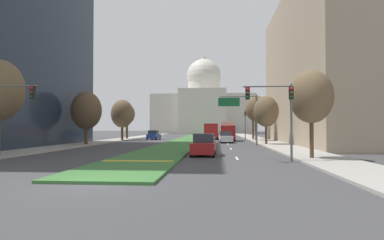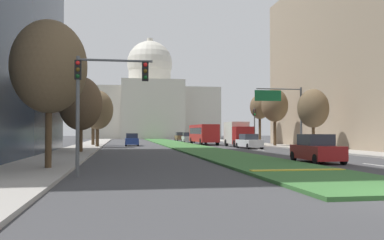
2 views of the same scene
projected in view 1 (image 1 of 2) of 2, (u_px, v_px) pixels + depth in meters
The scene contains 26 objects.
ground_plane at pixel (193, 138), 69.60m from camera, with size 260.00×260.00×0.00m, color #3D3D3F.
grass_median at pixel (191, 139), 63.96m from camera, with size 5.05×101.80×0.14m, color #386B33.
median_curb_nose at pixel (138, 161), 20.95m from camera, with size 4.54×0.50×0.04m, color gold.
lane_dashes_right at pixel (229, 145), 42.04m from camera, with size 0.16×35.49×0.01m.
sidewalk_left at pixel (120, 139), 59.27m from camera, with size 4.00×101.80×0.15m, color #9E9991.
sidewalk_right at pixel (260, 140), 57.38m from camera, with size 4.00×101.80×0.15m, color #9E9991.
midrise_block_right at pixel (343, 68), 45.47m from camera, with size 15.89×34.96×21.07m, color tan.
capitol_building at pixel (204, 108), 125.34m from camera, with size 37.29×27.47×29.28m.
traffic_light_near_left at pixel (3, 105), 21.76m from camera, with size 3.34×0.35×5.20m.
traffic_light_near_right at pixel (278, 105), 21.95m from camera, with size 3.34×0.35×5.20m.
traffic_light_far_right at pixel (245, 121), 57.58m from camera, with size 0.28×0.35×5.20m.
overhead_guide_sign at pixel (242, 109), 42.84m from camera, with size 5.08×0.20×6.50m.
street_tree_right_near at pixel (311, 97), 23.33m from camera, with size 3.03×3.03×6.39m.
street_tree_left_mid at pixel (86, 111), 42.27m from camera, with size 3.87×3.87×6.89m.
street_tree_right_mid at pixel (266, 112), 42.34m from camera, with size 3.20×3.20×6.34m.
street_tree_left_far at pixel (122, 114), 55.68m from camera, with size 3.81×3.81×6.97m.
street_tree_right_far at pixel (256, 109), 53.54m from camera, with size 3.42×3.42×7.48m.
street_tree_left_distant at pixel (127, 114), 61.88m from camera, with size 2.97×2.97×6.62m.
street_tree_right_distant at pixel (253, 110), 60.17m from camera, with size 2.83×2.83×7.29m.
sedan_lead_stopped at pixel (204, 145), 26.88m from camera, with size 2.03×4.42×1.78m.
sedan_midblock at pixel (226, 137), 48.48m from camera, with size 2.09×4.56×1.67m.
sedan_distant at pixel (154, 135), 60.90m from camera, with size 1.90×4.73×1.71m.
sedan_far_horizon at pixel (211, 133), 76.64m from camera, with size 2.05×4.28×1.80m.
sedan_very_far at pixel (214, 132), 91.26m from camera, with size 1.93×4.26×1.82m.
box_truck_delivery at pixel (227, 131), 54.78m from camera, with size 2.40×6.40×3.20m.
city_bus at pixel (211, 130), 63.99m from camera, with size 2.62×11.00×2.95m.
Camera 1 is at (5.02, -12.92, 2.33)m, focal length 30.79 mm.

